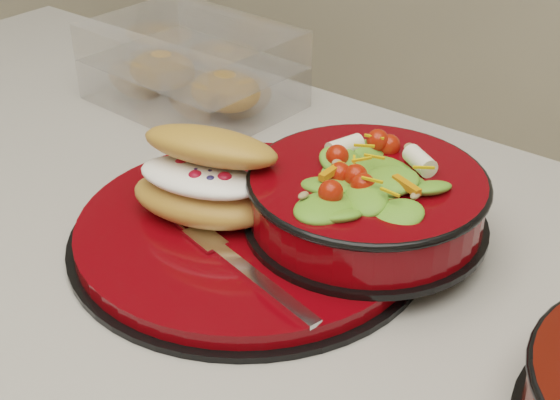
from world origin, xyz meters
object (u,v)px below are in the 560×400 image
Objects in this scene: fork at (244,269)px; salad_bowl at (367,192)px; dinner_plate at (249,231)px; croissant at (204,177)px; pastry_box at (192,68)px.

salad_bowl is at bearing -5.74° from fork.
dinner_plate is 1.96× the size of fork.
croissant is at bearing 74.95° from fork.
pastry_box is (-0.29, 0.25, 0.02)m from fork.
pastry_box is at bearing 142.81° from dinner_plate.
pastry_box is at bearing 62.96° from fork.
fork is (-0.04, -0.12, -0.03)m from salad_bowl.
dinner_plate is 0.06m from croissant.
croissant reaches higher than pastry_box.
croissant is (-0.12, -0.07, 0.00)m from salad_bowl.
pastry_box is (-0.21, 0.20, -0.01)m from croissant.
fork is at bearing -108.75° from salad_bowl.
croissant is at bearing -160.63° from dinner_plate.
salad_bowl is at bearing 16.43° from croissant.
dinner_plate is at bearing -144.67° from salad_bowl.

